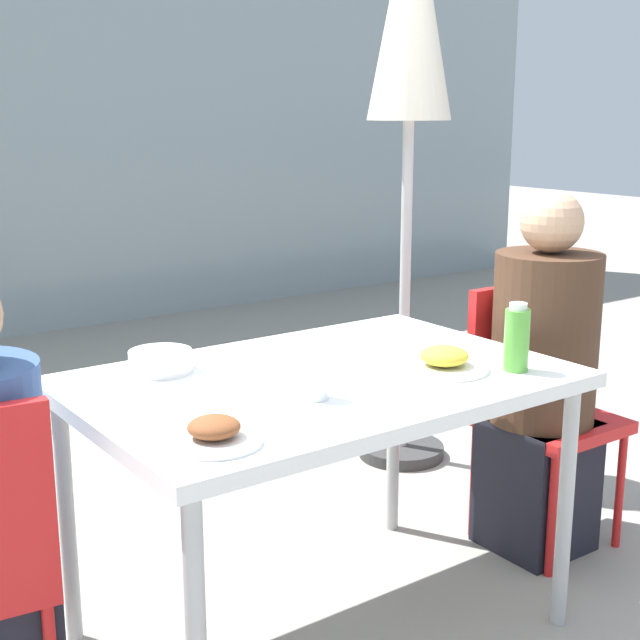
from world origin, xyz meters
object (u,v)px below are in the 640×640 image
chair_right (533,393)px  closed_umbrella (411,37)px  drinking_cup (315,378)px  salad_bowl (161,361)px  person_right (542,385)px  bottle (517,338)px

chair_right → closed_umbrella: 1.45m
drinking_cup → chair_right: bearing=12.0°
drinking_cup → salad_bowl: 0.47m
person_right → drinking_cup: size_ratio=11.29×
bottle → chair_right: bearing=35.3°
closed_umbrella → drinking_cup: bearing=-139.2°
chair_right → salad_bowl: chair_right is taller
chair_right → salad_bowl: size_ratio=5.12×
chair_right → bottle: bottle is taller
chair_right → drinking_cup: size_ratio=8.16×
person_right → salad_bowl: (-1.22, 0.28, 0.22)m
chair_right → drinking_cup: (-1.07, -0.23, 0.30)m
salad_bowl → drinking_cup: bearing=-64.5°
drinking_cup → salad_bowl: drinking_cup is taller
person_right → bottle: bearing=31.7°
drinking_cup → bottle: bearing=-11.5°
bottle → salad_bowl: bottle is taller
drinking_cup → person_right: bearing=8.2°
bottle → salad_bowl: (-0.78, 0.55, -0.06)m
salad_bowl → chair_right: bearing=-9.0°
closed_umbrella → bottle: 1.55m
chair_right → salad_bowl: 1.31m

